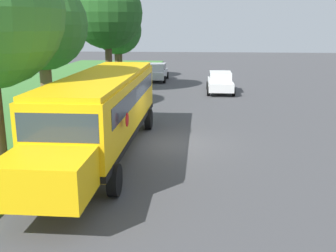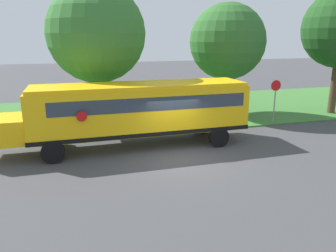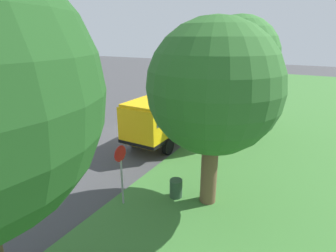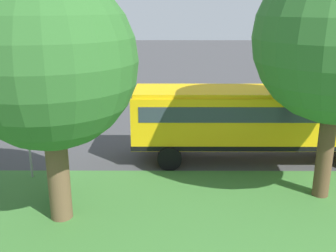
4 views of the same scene
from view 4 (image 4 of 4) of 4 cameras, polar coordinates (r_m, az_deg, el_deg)
ground_plane at (r=20.00m, az=7.08°, el=-2.10°), size 120.00×120.00×0.00m
school_bus at (r=17.39m, az=13.41°, el=1.26°), size 2.85×12.42×3.16m
oak_tree_roadside_mid at (r=11.70m, az=-16.95°, el=8.86°), size 5.11×5.11×7.59m
stop_sign at (r=15.89m, az=-19.63°, el=-1.50°), size 0.08×0.68×2.74m
trash_bin at (r=14.36m, az=-15.43°, el=-8.61°), size 0.56×0.56×0.90m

